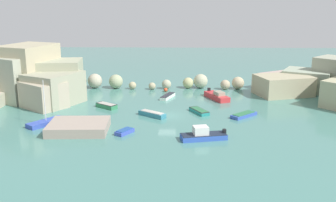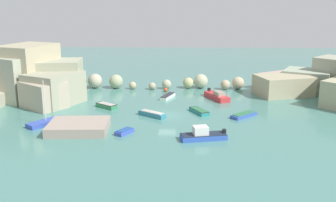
# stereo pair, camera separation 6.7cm
# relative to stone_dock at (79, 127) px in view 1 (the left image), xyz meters

# --- Properties ---
(cove_water) EXTENTS (160.00, 160.00, 0.00)m
(cove_water) POSITION_rel_stone_dock_xyz_m (10.88, 7.09, -0.58)
(cove_water) COLOR #488177
(cove_water) RESTS_ON ground
(cliff_headland_left) EXTENTS (21.07, 16.53, 8.84)m
(cliff_headland_left) POSITION_rel_stone_dock_xyz_m (-11.93, 14.93, 2.51)
(cliff_headland_left) COLOR #AEA990
(cliff_headland_left) RESTS_ON ground
(cliff_headland_right) EXTENTS (23.06, 23.39, 7.35)m
(cliff_headland_right) POSITION_rel_stone_dock_xyz_m (37.83, 18.81, 1.57)
(cliff_headland_right) COLOR #9BA991
(cliff_headland_right) RESTS_ON ground
(rock_breakwater) EXTENTS (31.66, 3.51, 2.66)m
(rock_breakwater) POSITION_rel_stone_dock_xyz_m (6.98, 24.73, 0.60)
(rock_breakwater) COLOR #9FB48C
(rock_breakwater) RESTS_ON ground
(stone_dock) EXTENTS (7.57, 6.22, 1.16)m
(stone_dock) POSITION_rel_stone_dock_xyz_m (0.00, 0.00, 0.00)
(stone_dock) COLOR #A19082
(stone_dock) RESTS_ON ground
(channel_buoy) EXTENTS (0.68, 0.68, 0.68)m
(channel_buoy) POSITION_rel_stone_dock_xyz_m (10.18, 22.03, -0.24)
(channel_buoy) COLOR #E04C28
(channel_buoy) RESTS_ON cove_water
(moored_boat_0) EXTENTS (4.44, 5.07, 6.00)m
(moored_boat_0) POSITION_rel_stone_dock_xyz_m (-4.96, 2.51, -0.25)
(moored_boat_0) COLOR #3650B8
(moored_boat_0) RESTS_ON cove_water
(moored_boat_1) EXTENTS (5.66, 2.93, 1.62)m
(moored_boat_1) POSITION_rel_stone_dock_xyz_m (15.41, -2.54, -0.03)
(moored_boat_1) COLOR blue
(moored_boat_1) RESTS_ON cove_water
(moored_boat_2) EXTENTS (3.56, 3.14, 0.67)m
(moored_boat_2) POSITION_rel_stone_dock_xyz_m (1.54, 11.00, -0.23)
(moored_boat_2) COLOR #317F51
(moored_boat_2) RESTS_ON cove_water
(moored_boat_3) EXTENTS (2.52, 4.42, 0.57)m
(moored_boat_3) POSITION_rel_stone_dock_xyz_m (10.66, 17.37, -0.30)
(moored_boat_3) COLOR white
(moored_boat_3) RESTS_ON cove_water
(moored_boat_4) EXTENTS (4.14, 3.95, 0.53)m
(moored_boat_4) POSITION_rel_stone_dock_xyz_m (21.70, 6.90, -0.32)
(moored_boat_4) COLOR #3855B4
(moored_boat_4) RESTS_ON cove_water
(moored_boat_5) EXTENTS (2.68, 1.74, 0.55)m
(moored_boat_5) POSITION_rel_stone_dock_xyz_m (-5.26, 18.63, -0.29)
(moored_boat_5) COLOR #3A8A56
(moored_boat_5) RESTS_ON cove_water
(moored_boat_6) EXTENTS (2.32, 2.73, 0.55)m
(moored_boat_6) POSITION_rel_stone_dock_xyz_m (5.86, -0.78, -0.31)
(moored_boat_6) COLOR #3B50B9
(moored_boat_6) RESTS_ON cove_water
(moored_boat_7) EXTENTS (4.09, 3.44, 0.70)m
(moored_boat_7) POSITION_rel_stone_dock_xyz_m (8.77, 6.67, -0.24)
(moored_boat_7) COLOR teal
(moored_boat_7) RESTS_ON cove_water
(moored_boat_8) EXTENTS (2.92, 4.06, 0.54)m
(moored_boat_8) POSITION_rel_stone_dock_xyz_m (15.49, 8.63, -0.30)
(moored_boat_8) COLOR teal
(moored_boat_8) RESTS_ON cove_water
(moored_boat_9) EXTENTS (3.99, 6.01, 1.42)m
(moored_boat_9) POSITION_rel_stone_dock_xyz_m (18.83, 16.90, -0.07)
(moored_boat_9) COLOR red
(moored_boat_9) RESTS_ON cove_water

